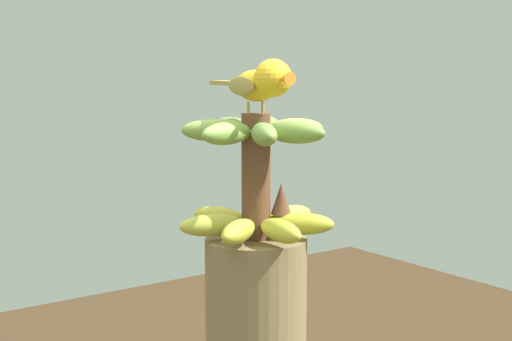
% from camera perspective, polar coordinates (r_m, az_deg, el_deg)
% --- Properties ---
extents(banana_bunch, '(0.27, 0.27, 0.22)m').
position_cam_1_polar(banana_bunch, '(1.36, 0.04, -0.50)').
color(banana_bunch, brown).
rests_on(banana_bunch, banana_tree).
extents(perched_bird, '(0.23, 0.07, 0.09)m').
position_cam_1_polar(perched_bird, '(1.32, 0.41, 6.47)').
color(perched_bird, '#C68933').
rests_on(perched_bird, banana_bunch).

